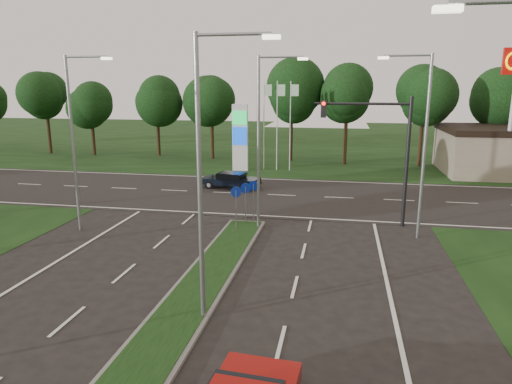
# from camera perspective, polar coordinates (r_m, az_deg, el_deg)

# --- Properties ---
(verge_far) EXTENTS (160.00, 50.00, 0.02)m
(verge_far) POSITION_cam_1_polar(r_m,az_deg,el_deg) (62.79, 6.05, 6.05)
(verge_far) COLOR black
(verge_far) RESTS_ON ground
(cross_road) EXTENTS (160.00, 12.00, 0.02)m
(cross_road) POSITION_cam_1_polar(r_m,az_deg,el_deg) (32.41, 1.46, -0.34)
(cross_road) COLOR black
(cross_road) RESTS_ON ground
(median_kerb) EXTENTS (2.00, 26.00, 0.12)m
(median_kerb) POSITION_cam_1_polar(r_m,az_deg,el_deg) (14.28, -12.32, -18.49)
(median_kerb) COLOR slate
(median_kerb) RESTS_ON ground
(streetlight_median_near) EXTENTS (2.53, 0.22, 9.00)m
(streetlight_median_near) POSITION_cam_1_polar(r_m,az_deg,el_deg) (13.95, -6.32, 3.12)
(streetlight_median_near) COLOR gray
(streetlight_median_near) RESTS_ON ground
(streetlight_median_far) EXTENTS (2.53, 0.22, 9.00)m
(streetlight_median_far) POSITION_cam_1_polar(r_m,az_deg,el_deg) (23.61, 0.79, 7.20)
(streetlight_median_far) COLOR gray
(streetlight_median_far) RESTS_ON ground
(streetlight_left_far) EXTENTS (2.53, 0.22, 9.00)m
(streetlight_left_far) POSITION_cam_1_polar(r_m,az_deg,el_deg) (25.11, -21.61, 6.64)
(streetlight_left_far) COLOR gray
(streetlight_left_far) RESTS_ON ground
(streetlight_right_far) EXTENTS (2.53, 0.22, 9.00)m
(streetlight_right_far) POSITION_cam_1_polar(r_m,az_deg,el_deg) (23.56, 19.94, 6.42)
(streetlight_right_far) COLOR gray
(streetlight_right_far) RESTS_ON ground
(traffic_signal) EXTENTS (5.10, 0.42, 7.00)m
(traffic_signal) POSITION_cam_1_polar(r_m,az_deg,el_deg) (25.38, 15.57, 6.16)
(traffic_signal) COLOR black
(traffic_signal) RESTS_ON ground
(median_signs) EXTENTS (1.16, 1.76, 2.38)m
(median_signs) POSITION_cam_1_polar(r_m,az_deg,el_deg) (24.75, -1.36, -0.45)
(median_signs) COLOR gray
(median_signs) RESTS_ON ground
(gas_pylon) EXTENTS (5.80, 1.26, 8.00)m
(gas_pylon) POSITION_cam_1_polar(r_m,az_deg,el_deg) (41.37, -1.70, 7.04)
(gas_pylon) COLOR silver
(gas_pylon) RESTS_ON ground
(treeline_far) EXTENTS (6.00, 6.00, 9.90)m
(treeline_far) POSITION_cam_1_polar(r_m,az_deg,el_deg) (47.34, 4.81, 12.15)
(treeline_far) COLOR black
(treeline_far) RESTS_ON ground
(navy_sedan) EXTENTS (4.54, 2.37, 1.19)m
(navy_sedan) POSITION_cam_1_polar(r_m,az_deg,el_deg) (34.46, -3.20, 1.53)
(navy_sedan) COLOR black
(navy_sedan) RESTS_ON ground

